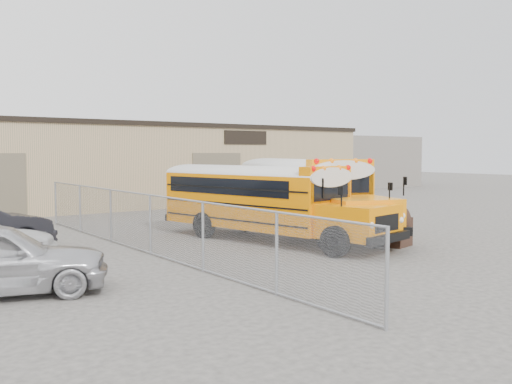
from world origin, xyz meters
TOP-DOWN VIEW (x-y plane):
  - ground at (0.00, 0.00)m, footprint 120.00×120.00m
  - warehouse at (-0.00, 19.99)m, footprint 30.20×10.20m
  - chainlink_fence at (-6.00, 3.00)m, footprint 0.07×18.07m
  - distant_building_right at (24.00, 24.00)m, footprint 10.00×8.00m
  - school_bus_left at (-2.64, 8.62)m, footprint 3.85×9.26m
  - school_bus_right at (2.84, 9.81)m, footprint 5.06×9.97m
  - tarp_bundle at (1.08, -0.27)m, footprint 1.10×1.03m

SIDE VIEW (x-z plane):
  - ground at x=0.00m, z-range 0.00..0.00m
  - tarp_bundle at x=1.08m, z-range 0.02..1.41m
  - chainlink_fence at x=-6.00m, z-range 0.00..1.80m
  - school_bus_left at x=-2.64m, z-range 0.21..2.84m
  - school_bus_right at x=2.84m, z-range 0.22..3.06m
  - distant_building_right at x=24.00m, z-range 0.00..4.40m
  - warehouse at x=0.00m, z-range 0.04..4.71m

